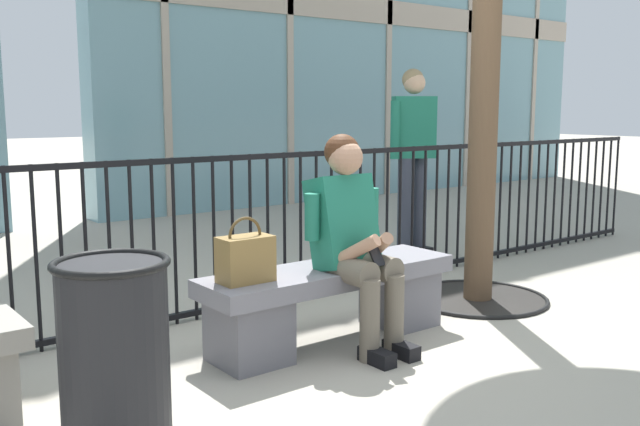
{
  "coord_description": "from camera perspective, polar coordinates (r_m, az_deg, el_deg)",
  "views": [
    {
      "loc": [
        -2.48,
        -3.09,
        1.36
      ],
      "look_at": [
        0.0,
        0.1,
        0.75
      ],
      "focal_mm": 39.44,
      "sensor_mm": 36.0,
      "label": 1
    }
  ],
  "objects": [
    {
      "name": "ground_plane",
      "position": [
        4.19,
        0.85,
        -10.36
      ],
      "size": [
        60.0,
        60.0,
        0.0
      ],
      "primitive_type": "plane",
      "color": "#A8A091"
    },
    {
      "name": "stone_bench",
      "position": [
        4.11,
        0.86,
        -6.78
      ],
      "size": [
        1.6,
        0.44,
        0.45
      ],
      "color": "slate",
      "rests_on": "ground"
    },
    {
      "name": "seated_person_with_phone",
      "position": [
        3.96,
        2.67,
        -1.74
      ],
      "size": [
        0.52,
        0.66,
        1.21
      ],
      "color": "#6B6051",
      "rests_on": "ground"
    },
    {
      "name": "handbag_on_bench",
      "position": [
        3.7,
        -6.07,
        -3.65
      ],
      "size": [
        0.28,
        0.17,
        0.35
      ],
      "color": "olive",
      "rests_on": "stone_bench"
    },
    {
      "name": "bystander_at_railing",
      "position": [
        6.56,
        7.57,
        5.35
      ],
      "size": [
        0.55,
        0.39,
        1.71
      ],
      "color": "#383D4C",
      "rests_on": "ground"
    },
    {
      "name": "plaza_railing",
      "position": [
        4.74,
        -5.66,
        -1.51
      ],
      "size": [
        9.21,
        0.04,
        1.05
      ],
      "color": "black",
      "rests_on": "ground"
    },
    {
      "name": "trash_can",
      "position": [
        2.76,
        -16.29,
        -11.72
      ],
      "size": [
        0.43,
        0.43,
        0.82
      ],
      "color": "black",
      "rests_on": "ground"
    }
  ]
}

